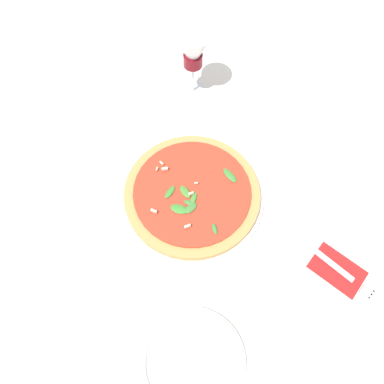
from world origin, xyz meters
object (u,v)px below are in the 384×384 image
wine_glass (193,53)px  side_plate_white (193,362)px  pizza_arugula_main (192,195)px  fork (342,271)px

wine_glass → side_plate_white: bearing=-61.8°
pizza_arugula_main → fork: pizza_arugula_main is taller
wine_glass → fork: bearing=-29.8°
wine_glass → side_plate_white: (0.32, -0.60, -0.12)m
side_plate_white → fork: bearing=57.1°
fork → side_plate_white: side_plate_white is taller
wine_glass → fork: wine_glass is taller
pizza_arugula_main → side_plate_white: bearing=-61.5°
fork → side_plate_white: (-0.20, -0.30, 0.00)m
pizza_arugula_main → wine_glass: 0.35m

